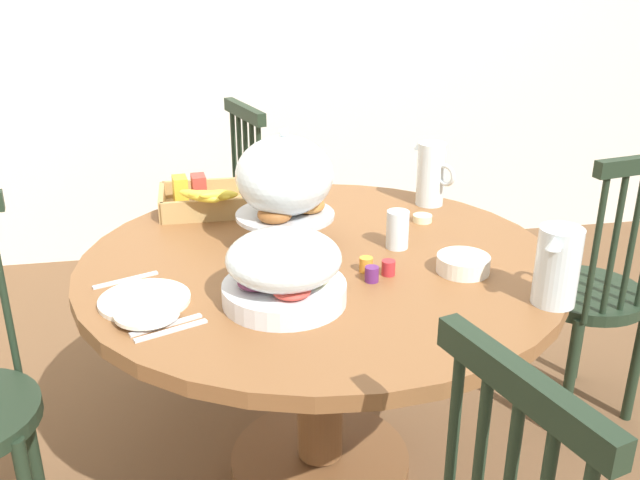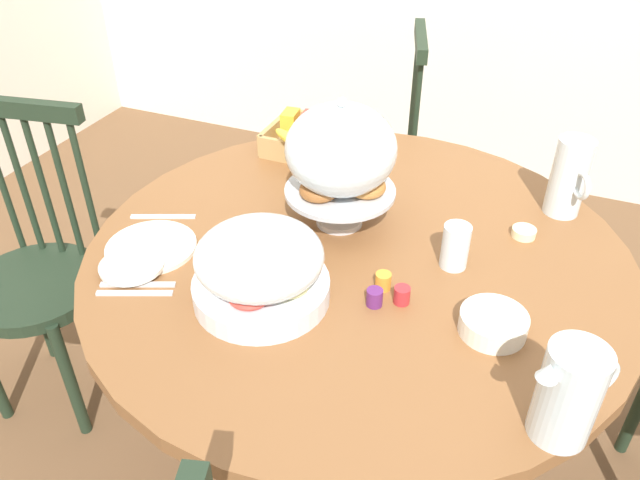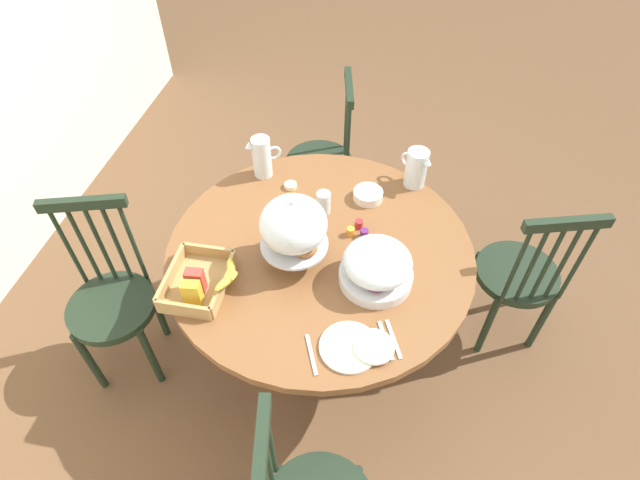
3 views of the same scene
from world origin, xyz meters
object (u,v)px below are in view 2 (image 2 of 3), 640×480
at_px(pastry_stand_with_dome, 341,154).
at_px(china_plate_large, 151,247).
at_px(windsor_chair_by_cabinet, 375,165).
at_px(windsor_chair_facing_door, 40,281).
at_px(fruit_platter_covered, 260,267).
at_px(drinking_glass, 455,246).
at_px(china_plate_small, 132,265).
at_px(cereal_basket, 312,140).
at_px(dining_table, 355,307).
at_px(orange_juice_pitcher, 568,180).
at_px(cereal_bowl, 493,323).
at_px(butter_dish, 524,232).
at_px(milk_pitcher, 567,397).

relative_size(pastry_stand_with_dome, china_plate_large, 1.56).
distance_m(windsor_chair_by_cabinet, windsor_chair_facing_door, 1.29).
height_order(pastry_stand_with_dome, china_plate_large, pastry_stand_with_dome).
xyz_separation_m(fruit_platter_covered, drinking_glass, (0.36, 0.28, -0.03)).
bearing_deg(fruit_platter_covered, china_plate_small, -174.77).
bearing_deg(cereal_basket, drinking_glass, -36.96).
xyz_separation_m(cereal_basket, china_plate_small, (-0.15, -0.71, -0.03)).
bearing_deg(fruit_platter_covered, china_plate_large, 169.82).
bearing_deg(cereal_basket, pastry_stand_with_dome, -56.79).
distance_m(dining_table, orange_juice_pitcher, 0.64).
xyz_separation_m(fruit_platter_covered, cereal_bowl, (0.49, 0.09, -0.06)).
bearing_deg(butter_dish, windsor_chair_facing_door, -164.69).
height_order(cereal_basket, cereal_bowl, cereal_basket).
relative_size(windsor_chair_facing_door, china_plate_small, 6.50).
relative_size(fruit_platter_covered, butter_dish, 5.00).
bearing_deg(drinking_glass, cereal_basket, 143.04).
height_order(cereal_basket, china_plate_large, cereal_basket).
xyz_separation_m(dining_table, orange_juice_pitcher, (0.44, 0.37, 0.28)).
xyz_separation_m(cereal_basket, drinking_glass, (0.53, -0.40, 0.01)).
xyz_separation_m(cereal_basket, butter_dish, (0.67, -0.21, -0.03)).
xyz_separation_m(windsor_chair_by_cabinet, china_plate_small, (-0.20, -1.21, 0.30)).
distance_m(orange_juice_pitcher, cereal_bowl, 0.54).
relative_size(fruit_platter_covered, drinking_glass, 2.73).
xyz_separation_m(pastry_stand_with_dome, china_plate_large, (-0.38, -0.28, -0.19)).
relative_size(pastry_stand_with_dome, drinking_glass, 3.13).
xyz_separation_m(fruit_platter_covered, china_plate_large, (-0.33, 0.06, -0.08)).
xyz_separation_m(orange_juice_pitcher, drinking_glass, (-0.21, -0.34, -0.04)).
height_order(windsor_chair_by_cabinet, cereal_basket, windsor_chair_by_cabinet).
xyz_separation_m(orange_juice_pitcher, china_plate_large, (-0.91, -0.56, -0.09)).
bearing_deg(butter_dish, china_plate_large, -153.99).
relative_size(windsor_chair_facing_door, cereal_basket, 3.09).
bearing_deg(orange_juice_pitcher, china_plate_small, -144.06).
xyz_separation_m(pastry_stand_with_dome, fruit_platter_covered, (-0.05, -0.34, -0.11)).
bearing_deg(china_plate_small, drinking_glass, 24.29).
xyz_separation_m(dining_table, windsor_chair_by_cabinet, (-0.25, 0.93, -0.10)).
bearing_deg(dining_table, drinking_glass, 6.42).
xyz_separation_m(dining_table, drinking_glass, (0.23, 0.03, 0.24)).
bearing_deg(pastry_stand_with_dome, fruit_platter_covered, -98.24).
relative_size(orange_juice_pitcher, cereal_bowl, 1.50).
distance_m(windsor_chair_by_cabinet, china_plate_small, 1.27).
bearing_deg(china_plate_large, milk_pitcher, -10.50).
bearing_deg(drinking_glass, windsor_chair_by_cabinet, 117.97).
xyz_separation_m(pastry_stand_with_dome, butter_dish, (0.45, 0.12, -0.19)).
distance_m(dining_table, cereal_basket, 0.57).
relative_size(cereal_basket, china_plate_small, 2.11).
xyz_separation_m(milk_pitcher, china_plate_large, (-0.97, 0.18, -0.08)).
bearing_deg(cereal_bowl, pastry_stand_with_dome, 149.57).
height_order(pastry_stand_with_dome, cereal_bowl, pastry_stand_with_dome).
bearing_deg(butter_dish, drinking_glass, -126.34).
xyz_separation_m(fruit_platter_covered, orange_juice_pitcher, (0.57, 0.62, 0.01)).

